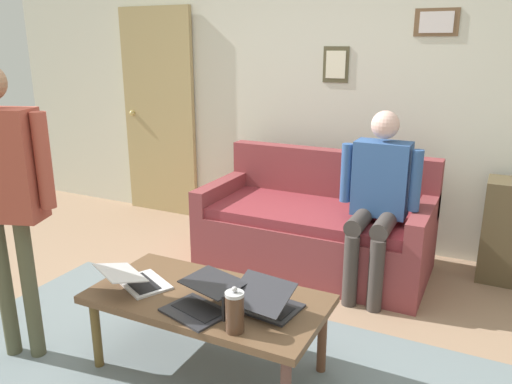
{
  "coord_description": "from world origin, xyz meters",
  "views": [
    {
      "loc": [
        -1.41,
        2.02,
        1.71
      ],
      "look_at": [
        -0.05,
        -0.74,
        0.8
      ],
      "focal_mm": 35.34,
      "sensor_mm": 36.0,
      "label": 1
    }
  ],
  "objects_px": {
    "coffee_table": "(207,303)",
    "laptop_right": "(266,302)",
    "laptop_left": "(136,280)",
    "interior_door": "(159,114)",
    "laptop_center": "(202,301)",
    "person_seated": "(378,193)",
    "person_standing": "(1,179)",
    "couch": "(316,229)",
    "french_press": "(235,312)"
  },
  "relations": [
    {
      "from": "couch",
      "to": "person_standing",
      "type": "distance_m",
      "value": 2.28
    },
    {
      "from": "laptop_center",
      "to": "laptop_right",
      "type": "bearing_deg",
      "value": -155.76
    },
    {
      "from": "person_standing",
      "to": "person_seated",
      "type": "distance_m",
      "value": 2.31
    },
    {
      "from": "laptop_center",
      "to": "person_standing",
      "type": "xyz_separation_m",
      "value": [
        1.06,
        0.21,
        0.55
      ]
    },
    {
      "from": "couch",
      "to": "person_seated",
      "type": "height_order",
      "value": "person_seated"
    },
    {
      "from": "interior_door",
      "to": "french_press",
      "type": "height_order",
      "value": "interior_door"
    },
    {
      "from": "interior_door",
      "to": "person_seated",
      "type": "xyz_separation_m",
      "value": [
        -2.42,
        0.81,
        -0.3
      ]
    },
    {
      "from": "french_press",
      "to": "person_standing",
      "type": "xyz_separation_m",
      "value": [
        1.3,
        0.11,
        0.5
      ]
    },
    {
      "from": "couch",
      "to": "laptop_right",
      "type": "xyz_separation_m",
      "value": [
        -0.28,
        1.53,
        0.18
      ]
    },
    {
      "from": "person_seated",
      "to": "laptop_center",
      "type": "bearing_deg",
      "value": 70.13
    },
    {
      "from": "interior_door",
      "to": "laptop_right",
      "type": "bearing_deg",
      "value": 135.94
    },
    {
      "from": "laptop_right",
      "to": "french_press",
      "type": "relative_size",
      "value": 1.45
    },
    {
      "from": "laptop_left",
      "to": "laptop_center",
      "type": "xyz_separation_m",
      "value": [
        -0.45,
        0.05,
        0.0
      ]
    },
    {
      "from": "laptop_left",
      "to": "interior_door",
      "type": "bearing_deg",
      "value": -56.62
    },
    {
      "from": "coffee_table",
      "to": "laptop_right",
      "type": "bearing_deg",
      "value": 179.81
    },
    {
      "from": "laptop_left",
      "to": "french_press",
      "type": "distance_m",
      "value": 0.7
    },
    {
      "from": "laptop_left",
      "to": "french_press",
      "type": "bearing_deg",
      "value": 168.0
    },
    {
      "from": "couch",
      "to": "coffee_table",
      "type": "distance_m",
      "value": 1.53
    },
    {
      "from": "laptop_center",
      "to": "french_press",
      "type": "xyz_separation_m",
      "value": [
        -0.24,
        0.1,
        0.05
      ]
    },
    {
      "from": "laptop_left",
      "to": "laptop_right",
      "type": "distance_m",
      "value": 0.74
    },
    {
      "from": "coffee_table",
      "to": "laptop_left",
      "type": "bearing_deg",
      "value": 12.26
    },
    {
      "from": "interior_door",
      "to": "french_press",
      "type": "distance_m",
      "value": 3.21
    },
    {
      "from": "interior_door",
      "to": "coffee_table",
      "type": "bearing_deg",
      "value": 131.1
    },
    {
      "from": "coffee_table",
      "to": "person_seated",
      "type": "distance_m",
      "value": 1.46
    },
    {
      "from": "interior_door",
      "to": "laptop_right",
      "type": "relative_size",
      "value": 6.25
    },
    {
      "from": "laptop_left",
      "to": "laptop_center",
      "type": "bearing_deg",
      "value": 174.1
    },
    {
      "from": "coffee_table",
      "to": "laptop_left",
      "type": "relative_size",
      "value": 2.93
    },
    {
      "from": "interior_door",
      "to": "person_standing",
      "type": "bearing_deg",
      "value": 108.72
    },
    {
      "from": "coffee_table",
      "to": "person_standing",
      "type": "bearing_deg",
      "value": 18.81
    },
    {
      "from": "laptop_left",
      "to": "person_seated",
      "type": "bearing_deg",
      "value": -124.79
    },
    {
      "from": "interior_door",
      "to": "person_seated",
      "type": "bearing_deg",
      "value": 161.42
    },
    {
      "from": "laptop_left",
      "to": "person_seated",
      "type": "relative_size",
      "value": 0.33
    },
    {
      "from": "laptop_center",
      "to": "french_press",
      "type": "distance_m",
      "value": 0.27
    },
    {
      "from": "interior_door",
      "to": "person_standing",
      "type": "height_order",
      "value": "interior_door"
    },
    {
      "from": "french_press",
      "to": "couch",
      "type": "bearing_deg",
      "value": -82.45
    },
    {
      "from": "interior_door",
      "to": "couch",
      "type": "relative_size",
      "value": 1.18
    },
    {
      "from": "interior_door",
      "to": "laptop_left",
      "type": "xyz_separation_m",
      "value": [
        -1.45,
        2.2,
        -0.54
      ]
    },
    {
      "from": "french_press",
      "to": "person_seated",
      "type": "xyz_separation_m",
      "value": [
        -0.28,
        -1.54,
        0.19
      ]
    },
    {
      "from": "laptop_left",
      "to": "person_seated",
      "type": "height_order",
      "value": "person_seated"
    },
    {
      "from": "laptop_left",
      "to": "french_press",
      "type": "relative_size",
      "value": 1.88
    },
    {
      "from": "person_standing",
      "to": "interior_door",
      "type": "bearing_deg",
      "value": -71.28
    },
    {
      "from": "couch",
      "to": "person_seated",
      "type": "bearing_deg",
      "value": 156.21
    },
    {
      "from": "french_press",
      "to": "person_seated",
      "type": "height_order",
      "value": "person_seated"
    },
    {
      "from": "laptop_center",
      "to": "person_seated",
      "type": "distance_m",
      "value": 1.55
    },
    {
      "from": "couch",
      "to": "french_press",
      "type": "xyz_separation_m",
      "value": [
        -0.23,
        1.76,
        0.23
      ]
    },
    {
      "from": "coffee_table",
      "to": "laptop_right",
      "type": "distance_m",
      "value": 0.35
    },
    {
      "from": "interior_door",
      "to": "coffee_table",
      "type": "distance_m",
      "value": 2.88
    },
    {
      "from": "interior_door",
      "to": "laptop_left",
      "type": "bearing_deg",
      "value": 123.38
    },
    {
      "from": "person_seated",
      "to": "couch",
      "type": "bearing_deg",
      "value": -23.79
    },
    {
      "from": "laptop_right",
      "to": "coffee_table",
      "type": "bearing_deg",
      "value": -0.19
    }
  ]
}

